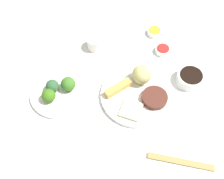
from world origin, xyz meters
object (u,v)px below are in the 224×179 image
Objects in this scene: sauce_ramekin_sweet_and_sour at (162,50)px; main_plate at (136,96)px; soy_sauce_bowl at (190,78)px; broccoli_plate at (59,92)px; chopsticks_pair at (181,162)px; sauce_ramekin_hot_mustard at (154,32)px; teacup at (95,43)px.

main_plate is at bearing -84.99° from sauce_ramekin_sweet_and_sour.
soy_sauce_bowl is 0.17m from sauce_ramekin_sweet_and_sour.
broccoli_plate is 0.49m from chopsticks_pair.
main_plate is at bearing 30.13° from broccoli_plate.
sauce_ramekin_hot_mustard is (-0.07, 0.07, 0.00)m from sauce_ramekin_sweet_and_sour.
soy_sauce_bowl reaches higher than chopsticks_pair.
main_plate is 0.25m from sauce_ramekin_sweet_and_sour.
teacup reaches higher than sauce_ramekin_hot_mustard.
sauce_ramekin_sweet_and_sour reaches higher than main_plate.
sauce_ramekin_sweet_and_sour is 0.46m from chopsticks_pair.
broccoli_plate is at bearing -149.87° from main_plate.
teacup is 0.56m from chopsticks_pair.
sauce_ramekin_sweet_and_sour is (-0.16, 0.07, -0.01)m from soy_sauce_bowl.
soy_sauce_bowl is at bearing 39.72° from broccoli_plate.
sauce_ramekin_hot_mustard is (0.15, 0.46, 0.00)m from broccoli_plate.
teacup reaches higher than main_plate.
teacup is at bearing -130.22° from sauce_ramekin_hot_mustard.
broccoli_plate is 3.57× the size of sauce_ramekin_hot_mustard.
chopsticks_pair is (0.24, -0.13, -0.00)m from main_plate.
sauce_ramekin_sweet_and_sour reaches higher than broccoli_plate.
teacup reaches higher than soy_sauce_bowl.
chopsticks_pair is at bearing -54.71° from sauce_ramekin_sweet_and_sour.
soy_sauce_bowl is (0.38, 0.31, 0.01)m from broccoli_plate.
sauce_ramekin_hot_mustard is 0.93× the size of teacup.
sauce_ramekin_sweet_and_sour is at bearing 155.44° from soy_sauce_bowl.
sauce_ramekin_sweet_and_sour is (0.22, 0.39, 0.00)m from broccoli_plate.
sauce_ramekin_sweet_and_sour is 0.28× the size of chopsticks_pair.
main_plate is 1.21× the size of broccoli_plate.
sauce_ramekin_sweet_and_sour is 1.00× the size of sauce_ramekin_hot_mustard.
chopsticks_pair is (0.26, -0.37, -0.01)m from sauce_ramekin_sweet_and_sour.
soy_sauce_bowl is 1.56× the size of teacup.
main_plate is 4.33× the size of sauce_ramekin_sweet_and_sour.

